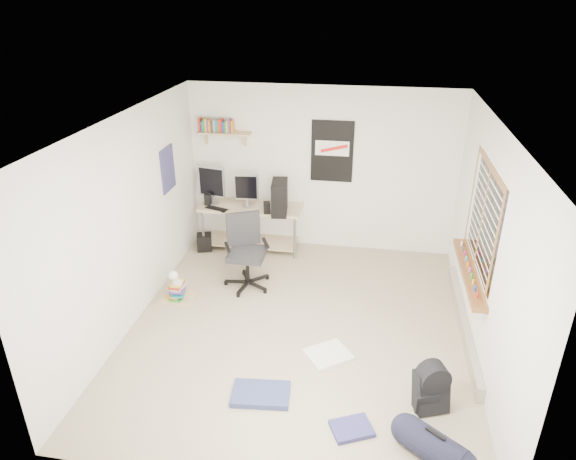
% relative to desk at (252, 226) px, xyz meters
% --- Properties ---
extents(floor, '(4.00, 4.50, 0.01)m').
position_rel_desk_xyz_m(floor, '(1.03, -2.00, -0.37)').
color(floor, gray).
rests_on(floor, ground).
extents(ceiling, '(4.00, 4.50, 0.01)m').
position_rel_desk_xyz_m(ceiling, '(1.03, -2.00, 2.14)').
color(ceiling, white).
rests_on(ceiling, ground).
extents(back_wall, '(4.00, 0.01, 2.50)m').
position_rel_desk_xyz_m(back_wall, '(1.03, 0.25, 0.89)').
color(back_wall, silver).
rests_on(back_wall, ground).
extents(left_wall, '(0.01, 4.50, 2.50)m').
position_rel_desk_xyz_m(left_wall, '(-0.97, -2.00, 0.89)').
color(left_wall, silver).
rests_on(left_wall, ground).
extents(right_wall, '(0.01, 4.50, 2.50)m').
position_rel_desk_xyz_m(right_wall, '(3.04, -2.00, 0.89)').
color(right_wall, silver).
rests_on(right_wall, ground).
extents(desk, '(1.67, 1.05, 0.70)m').
position_rel_desk_xyz_m(desk, '(0.00, 0.00, 0.00)').
color(desk, tan).
rests_on(desk, floor).
extents(monitor_left, '(0.45, 0.19, 0.48)m').
position_rel_desk_xyz_m(monitor_left, '(-0.60, -0.05, 0.58)').
color(monitor_left, '#9A999D').
rests_on(monitor_left, desk).
extents(monitor_right, '(0.36, 0.12, 0.39)m').
position_rel_desk_xyz_m(monitor_right, '(-0.05, -0.08, 0.54)').
color(monitor_right, '#949499').
rests_on(monitor_right, desk).
extents(pc_tower, '(0.28, 0.49, 0.49)m').
position_rel_desk_xyz_m(pc_tower, '(0.47, -0.20, 0.58)').
color(pc_tower, black).
rests_on(pc_tower, desk).
extents(keyboard, '(0.38, 0.23, 0.02)m').
position_rel_desk_xyz_m(keyboard, '(-0.48, -0.24, 0.35)').
color(keyboard, black).
rests_on(keyboard, desk).
extents(speaker_left, '(0.10, 0.10, 0.19)m').
position_rel_desk_xyz_m(speaker_left, '(-0.66, -0.11, 0.44)').
color(speaker_left, black).
rests_on(speaker_left, desk).
extents(speaker_right, '(0.12, 0.12, 0.19)m').
position_rel_desk_xyz_m(speaker_right, '(0.30, -0.28, 0.43)').
color(speaker_right, black).
rests_on(speaker_right, desk).
extents(office_chair, '(0.88, 0.88, 1.02)m').
position_rel_desk_xyz_m(office_chair, '(0.20, -1.16, 0.12)').
color(office_chair, '#242426').
rests_on(office_chair, floor).
extents(wall_shelf, '(0.80, 0.22, 0.24)m').
position_rel_desk_xyz_m(wall_shelf, '(-0.42, 0.14, 1.42)').
color(wall_shelf, tan).
rests_on(wall_shelf, back_wall).
extents(poster_back_wall, '(0.62, 0.03, 0.92)m').
position_rel_desk_xyz_m(poster_back_wall, '(1.18, 0.23, 1.19)').
color(poster_back_wall, black).
rests_on(poster_back_wall, back_wall).
extents(poster_left_wall, '(0.02, 0.42, 0.60)m').
position_rel_desk_xyz_m(poster_left_wall, '(-0.95, -0.80, 1.14)').
color(poster_left_wall, navy).
rests_on(poster_left_wall, left_wall).
extents(window, '(0.10, 1.50, 1.26)m').
position_rel_desk_xyz_m(window, '(2.98, -1.70, 1.08)').
color(window, brown).
rests_on(window, right_wall).
extents(baseboard_heater, '(0.08, 2.50, 0.18)m').
position_rel_desk_xyz_m(baseboard_heater, '(2.99, -1.70, -0.28)').
color(baseboard_heater, '#B7B2A8').
rests_on(baseboard_heater, floor).
extents(backpack, '(0.38, 0.35, 0.42)m').
position_rel_desk_xyz_m(backpack, '(2.49, -3.08, -0.16)').
color(backpack, black).
rests_on(backpack, floor).
extents(duffel_bag, '(0.40, 0.40, 0.55)m').
position_rel_desk_xyz_m(duffel_bag, '(2.47, -3.70, -0.22)').
color(duffel_bag, black).
rests_on(duffel_bag, floor).
extents(tshirt, '(0.60, 0.58, 0.04)m').
position_rel_desk_xyz_m(tshirt, '(1.44, -2.48, -0.34)').
color(tshirt, silver).
rests_on(tshirt, floor).
extents(jeans_a, '(0.61, 0.42, 0.06)m').
position_rel_desk_xyz_m(jeans_a, '(0.83, -3.22, -0.33)').
color(jeans_a, navy).
rests_on(jeans_a, floor).
extents(jeans_b, '(0.45, 0.40, 0.05)m').
position_rel_desk_xyz_m(jeans_b, '(1.76, -3.50, -0.34)').
color(jeans_b, navy).
rests_on(jeans_b, floor).
extents(book_stack, '(0.42, 0.36, 0.27)m').
position_rel_desk_xyz_m(book_stack, '(-0.64, -1.63, -0.21)').
color(book_stack, brown).
rests_on(book_stack, floor).
extents(desk_lamp, '(0.15, 0.23, 0.22)m').
position_rel_desk_xyz_m(desk_lamp, '(-0.62, -1.65, 0.02)').
color(desk_lamp, white).
rests_on(desk_lamp, book_stack).
extents(subwoofer, '(0.28, 0.28, 0.25)m').
position_rel_desk_xyz_m(subwoofer, '(-0.72, -0.24, -0.22)').
color(subwoofer, black).
rests_on(subwoofer, floor).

